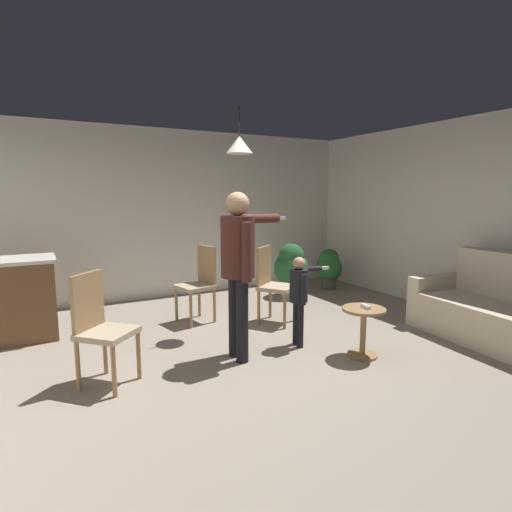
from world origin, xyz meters
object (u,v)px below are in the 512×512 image
(potted_plant_by_wall, at_px, (329,267))
(spare_remote_on_table, at_px, (366,306))
(person_adult, at_px, (239,257))
(person_child, at_px, (299,291))
(side_table_by_couch, at_px, (363,326))
(couch_floral, at_px, (497,313))
(dining_chair_centre_back, at_px, (200,281))
(dining_chair_by_counter, at_px, (100,325))
(potted_plant_corner, at_px, (291,267))
(dining_chair_near_wall, at_px, (272,282))

(potted_plant_by_wall, xyz_separation_m, spare_remote_on_table, (-1.64, -2.63, 0.14))
(person_adult, relative_size, person_child, 1.70)
(side_table_by_couch, xyz_separation_m, person_adult, (-1.14, 0.57, 0.73))
(couch_floral, xyz_separation_m, dining_chair_centre_back, (-2.69, 2.35, 0.21))
(person_adult, bearing_deg, person_child, 91.29)
(dining_chair_by_counter, height_order, dining_chair_centre_back, same)
(dining_chair_by_counter, bearing_deg, side_table_by_couch, 121.11)
(person_adult, bearing_deg, side_table_by_couch, 64.19)
(couch_floral, xyz_separation_m, potted_plant_corner, (-0.89, 2.90, 0.15))
(dining_chair_near_wall, xyz_separation_m, potted_plant_by_wall, (1.88, 1.17, -0.15))
(dining_chair_near_wall, bearing_deg, person_adult, 8.78)
(side_table_by_couch, relative_size, dining_chair_near_wall, 0.52)
(person_adult, bearing_deg, dining_chair_centre_back, 176.68)
(person_adult, bearing_deg, spare_remote_on_table, 63.96)
(dining_chair_near_wall, bearing_deg, potted_plant_by_wall, 176.63)
(couch_floral, xyz_separation_m, potted_plant_by_wall, (-0.00, 3.02, 0.06))
(person_child, relative_size, potted_plant_by_wall, 1.40)
(person_child, bearing_deg, potted_plant_by_wall, 143.02)
(spare_remote_on_table, bearing_deg, person_child, 125.15)
(side_table_by_couch, xyz_separation_m, dining_chair_near_wall, (-0.23, 1.45, 0.22))
(person_child, height_order, dining_chair_by_counter, person_child)
(couch_floral, height_order, dining_chair_near_wall, same)
(dining_chair_near_wall, bearing_deg, dining_chair_by_counter, -15.52)
(spare_remote_on_table, bearing_deg, couch_floral, -13.29)
(person_adult, bearing_deg, dining_chair_by_counter, -92.60)
(dining_chair_by_counter, xyz_separation_m, dining_chair_centre_back, (1.42, 1.31, 0.00))
(spare_remote_on_table, bearing_deg, dining_chair_near_wall, 99.45)
(potted_plant_corner, distance_m, potted_plant_by_wall, 0.90)
(couch_floral, bearing_deg, dining_chair_centre_back, 53.93)
(couch_floral, height_order, person_child, person_child)
(person_child, height_order, potted_plant_by_wall, person_child)
(dining_chair_centre_back, bearing_deg, person_adult, 163.68)
(dining_chair_near_wall, bearing_deg, couch_floral, 100.24)
(dining_chair_near_wall, bearing_deg, person_child, 43.61)
(couch_floral, distance_m, person_adult, 3.04)
(dining_chair_centre_back, distance_m, potted_plant_by_wall, 2.78)
(person_child, bearing_deg, side_table_by_couch, 43.07)
(person_child, bearing_deg, spare_remote_on_table, 43.29)
(person_adult, bearing_deg, potted_plant_corner, 136.13)
(side_table_by_couch, distance_m, person_adult, 1.47)
(couch_floral, height_order, potted_plant_corner, couch_floral)
(dining_chair_near_wall, distance_m, spare_remote_on_table, 1.48)
(side_table_by_couch, distance_m, spare_remote_on_table, 0.21)
(person_child, distance_m, spare_remote_on_table, 0.72)
(potted_plant_by_wall, relative_size, spare_remote_on_table, 5.50)
(dining_chair_centre_back, distance_m, spare_remote_on_table, 2.23)
(potted_plant_corner, height_order, spare_remote_on_table, potted_plant_corner)
(dining_chair_near_wall, bearing_deg, spare_remote_on_table, 64.16)
(side_table_by_couch, xyz_separation_m, dining_chair_by_counter, (-2.46, 0.65, 0.22))
(potted_plant_by_wall, distance_m, spare_remote_on_table, 3.11)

